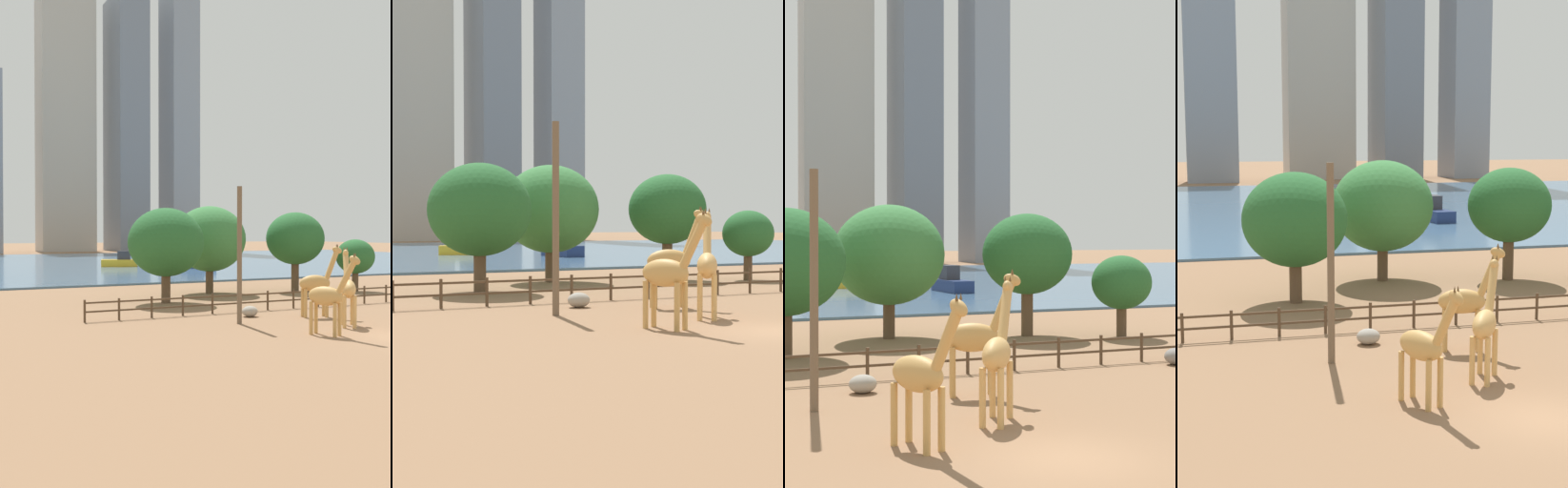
# 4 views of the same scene
# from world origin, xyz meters

# --- Properties ---
(ground_plane) EXTENTS (400.00, 400.00, 0.00)m
(ground_plane) POSITION_xyz_m (0.00, 80.00, 0.00)
(ground_plane) COLOR #8C6647
(harbor_water) EXTENTS (180.00, 86.00, 0.20)m
(harbor_water) POSITION_xyz_m (0.00, 77.00, 0.10)
(harbor_water) COLOR #476B8C
(harbor_water) RESTS_ON ground
(giraffe_tall) EXTENTS (2.82, 1.32, 4.49)m
(giraffe_tall) POSITION_xyz_m (0.43, 7.85, 2.09)
(giraffe_tall) COLOR tan
(giraffe_tall) RESTS_ON ground
(giraffe_companion) EXTENTS (1.69, 2.80, 4.21)m
(giraffe_companion) POSITION_xyz_m (-3.27, 2.13, 1.99)
(giraffe_companion) COLOR tan
(giraffe_companion) RESTS_ON ground
(giraffe_young) EXTENTS (2.18, 2.83, 4.37)m
(giraffe_young) POSITION_xyz_m (-0.25, 4.21, 2.08)
(giraffe_young) COLOR tan
(giraffe_young) RESTS_ON ground
(utility_pole) EXTENTS (0.28, 0.28, 7.81)m
(utility_pole) POSITION_xyz_m (-5.27, 7.54, 3.90)
(utility_pole) COLOR brown
(utility_pole) RESTS_ON ground
(boulder_by_pole) EXTENTS (1.01, 0.89, 0.67)m
(boulder_by_pole) POSITION_xyz_m (-3.22, 9.77, 0.33)
(boulder_by_pole) COLOR gray
(boulder_by_pole) RESTS_ON ground
(enclosure_fence) EXTENTS (26.12, 0.14, 1.30)m
(enclosure_fence) POSITION_xyz_m (-0.21, 12.00, 0.76)
(enclosure_fence) COLOR #4C3826
(enclosure_fence) RESTS_ON ground
(tree_left_large) EXTENTS (3.37, 3.37, 4.60)m
(tree_left_large) POSITION_xyz_m (13.65, 19.63, 3.04)
(tree_left_large) COLOR brown
(tree_left_large) RESTS_ON ground
(tree_center_broad) EXTENTS (5.60, 5.60, 7.00)m
(tree_center_broad) POSITION_xyz_m (-4.95, 18.74, 4.45)
(tree_center_broad) COLOR brown
(tree_center_broad) RESTS_ON ground
(tree_right_tall) EXTENTS (6.18, 6.18, 7.43)m
(tree_right_tall) POSITION_xyz_m (1.21, 23.61, 4.63)
(tree_right_tall) COLOR brown
(tree_right_tall) RESTS_ON ground
(tree_left_small) EXTENTS (5.11, 5.11, 6.97)m
(tree_left_small) POSITION_xyz_m (8.86, 21.95, 4.64)
(tree_left_small) COLOR brown
(tree_left_small) RESTS_ON ground
(boat_ferry) EXTENTS (5.56, 3.53, 2.30)m
(boat_ferry) POSITION_xyz_m (6.80, 62.49, 0.98)
(boat_ferry) COLOR gold
(boat_ferry) RESTS_ON harbor_water
(boat_sailboat) EXTENTS (2.61, 6.13, 2.63)m
(boat_sailboat) POSITION_xyz_m (15.16, 53.88, 1.09)
(boat_sailboat) COLOR navy
(boat_sailboat) RESTS_ON harbor_water
(skyline_tower_needle) EXTENTS (8.36, 11.27, 105.87)m
(skyline_tower_needle) POSITION_xyz_m (52.93, 142.10, 52.94)
(skyline_tower_needle) COLOR gray
(skyline_tower_needle) RESTS_ON ground
(skyline_block_central) EXTENTS (8.80, 15.41, 72.20)m
(skyline_block_central) POSITION_xyz_m (37.13, 144.22, 36.10)
(skyline_block_central) COLOR slate
(skyline_block_central) RESTS_ON ground
(skyline_tower_glass) EXTENTS (14.72, 10.08, 69.25)m
(skyline_tower_glass) POSITION_xyz_m (19.74, 144.91, 34.63)
(skyline_tower_glass) COLOR #ADA89E
(skyline_tower_glass) RESTS_ON ground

